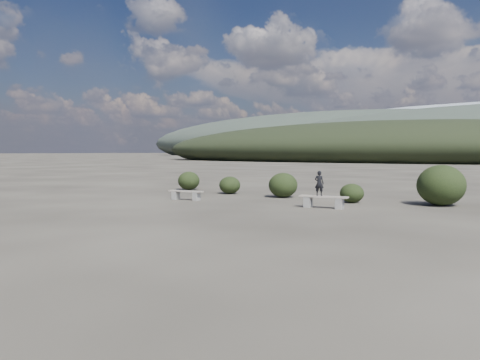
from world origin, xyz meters
The scene contains 9 objects.
ground centered at (0.00, 0.00, 0.00)m, with size 1200.00×1200.00×0.00m, color #2C2822.
bench_left centered at (-4.41, 5.38, 0.25)m, with size 1.65×0.54×0.41m.
bench_right centered at (1.75, 5.99, 0.27)m, with size 1.84×0.59×0.45m.
seated_person centered at (1.58, 5.97, 0.92)m, with size 0.34×0.22×0.93m, color black.
shrub_a centered at (-4.57, 8.88, 0.43)m, with size 1.05×1.05×0.86m, color black.
shrub_b centered at (-1.47, 8.73, 0.56)m, with size 1.32×1.32×1.13m, color black.
shrub_c centered at (1.94, 8.35, 0.39)m, with size 0.98×0.98×0.78m, color black.
shrub_d centered at (5.17, 9.29, 0.79)m, with size 1.81×1.81×1.58m, color black.
shrub_f centered at (-7.80, 9.55, 0.50)m, with size 1.18×1.18×1.00m, color black.
Camera 1 is at (8.85, -9.98, 2.08)m, focal length 35.00 mm.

